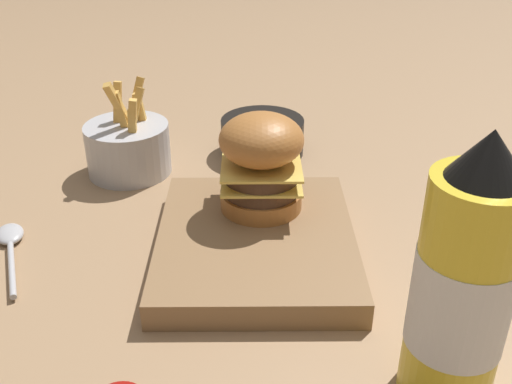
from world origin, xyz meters
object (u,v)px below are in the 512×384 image
object	(u,v)px
burger	(261,162)
ketchup_bottle	(462,288)
fries_basket	(128,147)
side_bowl	(262,135)
serving_board	(256,242)
spoon	(10,241)

from	to	relation	value
burger	ketchup_bottle	xyz separation A→B (m)	(0.26, 0.15, 0.02)
fries_basket	side_bowl	size ratio (longest dim) A/B	1.12
serving_board	burger	size ratio (longest dim) A/B	2.23
ketchup_bottle	fries_basket	distance (m)	0.54
fries_basket	spoon	size ratio (longest dim) A/B	0.96
serving_board	burger	xyz separation A→B (m)	(-0.06, 0.01, 0.07)
serving_board	burger	bearing A→B (deg)	173.20
burger	fries_basket	world-z (taller)	burger
burger	spoon	xyz separation A→B (m)	(0.04, -0.29, -0.08)
side_bowl	spoon	xyz separation A→B (m)	(0.25, -0.30, -0.02)
burger	serving_board	bearing A→B (deg)	-6.80
burger	fries_basket	xyz separation A→B (m)	(-0.15, -0.19, -0.05)
serving_board	side_bowl	xyz separation A→B (m)	(-0.27, 0.01, 0.01)
ketchup_bottle	spoon	bearing A→B (deg)	-116.52
burger	side_bowl	bearing A→B (deg)	178.58
serving_board	fries_basket	bearing A→B (deg)	-139.38
ketchup_bottle	side_bowl	bearing A→B (deg)	-163.09
spoon	burger	bearing A→B (deg)	-103.81
side_bowl	fries_basket	bearing A→B (deg)	-71.89
serving_board	fries_basket	world-z (taller)	fries_basket
serving_board	spoon	xyz separation A→B (m)	(-0.02, -0.29, -0.01)
side_bowl	spoon	size ratio (longest dim) A/B	0.86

